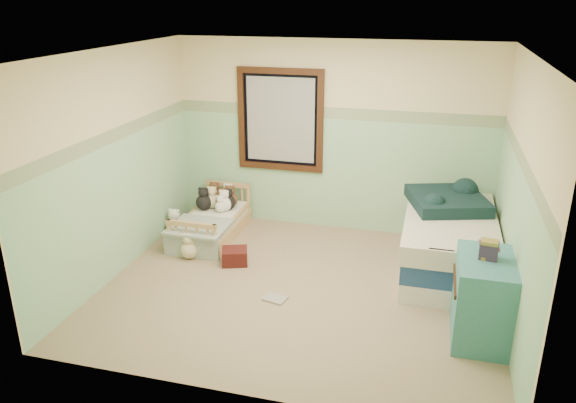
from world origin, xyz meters
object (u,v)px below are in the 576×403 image
(plush_floor_cream, at_px, (175,225))
(dresser, at_px, (482,299))
(toddler_bed_frame, at_px, (212,230))
(floor_book, at_px, (275,299))
(red_pillow, at_px, (235,256))
(twin_bed_frame, at_px, (446,259))
(plush_floor_tan, at_px, (189,250))

(plush_floor_cream, bearing_deg, dresser, -20.87)
(toddler_bed_frame, relative_size, floor_book, 5.71)
(dresser, relative_size, red_pillow, 2.69)
(plush_floor_cream, bearing_deg, toddler_bed_frame, 6.12)
(toddler_bed_frame, bearing_deg, plush_floor_cream, -173.88)
(toddler_bed_frame, xyz_separation_m, dresser, (3.28, -1.50, 0.31))
(dresser, bearing_deg, red_pillow, 163.14)
(twin_bed_frame, bearing_deg, dresser, -77.86)
(plush_floor_tan, xyz_separation_m, floor_book, (1.28, -0.68, -0.10))
(twin_bed_frame, relative_size, dresser, 2.43)
(twin_bed_frame, distance_m, red_pillow, 2.49)
(plush_floor_tan, xyz_separation_m, twin_bed_frame, (3.01, 0.53, 0.00))
(twin_bed_frame, height_order, red_pillow, twin_bed_frame)
(floor_book, bearing_deg, plush_floor_tan, 165.35)
(plush_floor_cream, relative_size, red_pillow, 0.80)
(red_pillow, bearing_deg, twin_bed_frame, 12.29)
(toddler_bed_frame, distance_m, twin_bed_frame, 2.99)
(twin_bed_frame, relative_size, red_pillow, 6.52)
(toddler_bed_frame, distance_m, red_pillow, 0.88)
(plush_floor_tan, relative_size, red_pillow, 0.73)
(plush_floor_tan, bearing_deg, toddler_bed_frame, 88.51)
(red_pillow, distance_m, floor_book, 0.98)
(plush_floor_cream, height_order, twin_bed_frame, plush_floor_cream)
(plush_floor_cream, distance_m, red_pillow, 1.24)
(plush_floor_cream, xyz_separation_m, twin_bed_frame, (3.50, -0.09, -0.01))
(plush_floor_tan, bearing_deg, twin_bed_frame, 10.05)
(toddler_bed_frame, xyz_separation_m, twin_bed_frame, (2.99, -0.15, 0.03))
(plush_floor_cream, height_order, floor_book, plush_floor_cream)
(floor_book, bearing_deg, red_pillow, 148.94)
(twin_bed_frame, height_order, dresser, dresser)
(plush_floor_cream, distance_m, floor_book, 2.20)
(red_pillow, bearing_deg, floor_book, -44.31)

